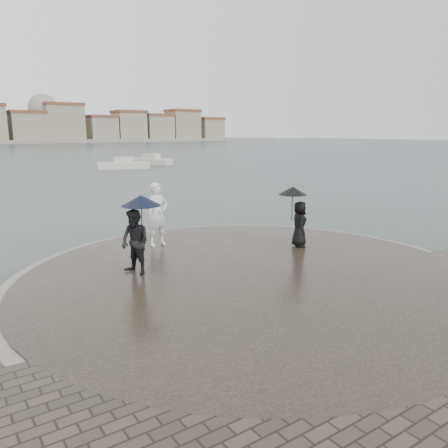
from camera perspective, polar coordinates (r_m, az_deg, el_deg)
ground at (r=9.38m, az=17.29°, el=-13.83°), size 400.00×400.00×0.00m
kerb_ring at (r=11.61m, az=3.65°, el=-7.35°), size 12.50×12.50×0.32m
quay_tip at (r=11.60m, az=3.65°, el=-7.25°), size 11.90×11.90×0.36m
statue at (r=14.21m, az=-8.68°, el=1.25°), size 0.78×0.55×2.05m
visitor_left at (r=11.46m, az=-11.34°, el=-0.94°), size 1.22×1.13×2.04m
visitor_right at (r=14.10m, az=9.56°, el=1.35°), size 1.11×0.99×1.95m
boats at (r=52.41m, az=-11.13°, el=7.80°), size 10.24×8.92×1.50m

